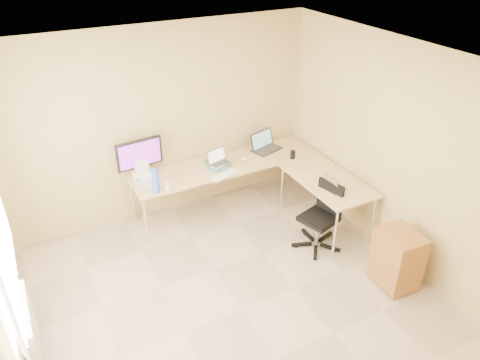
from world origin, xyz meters
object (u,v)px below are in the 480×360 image
water_bottle (155,181)px  laptop_return (336,183)px  mug (168,187)px  cabinet (397,258)px  desk_return (325,203)px  laptop_black (267,142)px  laptop_center (220,158)px  office_chair (319,213)px  desk_main (226,186)px  desk_fan (141,168)px  keyboard (225,175)px  monitor (140,158)px

water_bottle → laptop_return: size_ratio=1.10×
mug → cabinet: size_ratio=0.15×
cabinet → mug: bearing=138.2°
desk_return → laptop_black: laptop_black is taller
water_bottle → cabinet: bearing=-44.1°
desk_return → laptop_center: size_ratio=4.31×
desk_return → cabinet: bearing=-88.7°
laptop_return → laptop_black: bearing=-2.6°
desk_return → office_chair: (-0.34, -0.32, 0.14)m
laptop_black → water_bottle: 1.83m
laptop_center → cabinet: size_ratio=0.45×
desk_main → laptop_black: laptop_black is taller
office_chair → desk_fan: bearing=123.2°
water_bottle → laptop_return: water_bottle is taller
laptop_black → laptop_return: (0.20, -1.34, -0.04)m
laptop_center → laptop_black: (0.83, 0.16, -0.02)m
desk_main → laptop_black: size_ratio=6.24×
desk_return → mug: bearing=160.0°
mug → desk_fan: desk_fan is taller
laptop_center → desk_fan: size_ratio=1.24×
keyboard → mug: (-0.79, 0.00, 0.04)m
desk_main → mug: size_ratio=27.13×
desk_return → mug: mug is taller
laptop_black → desk_fan: 1.84m
desk_main → office_chair: office_chair is taller
laptop_return → cabinet: size_ratio=0.43×
desk_main → cabinet: size_ratio=3.96×
desk_main → water_bottle: water_bottle is taller
laptop_center → water_bottle: (-0.96, -0.21, 0.01)m
laptop_black → keyboard: (-0.87, -0.40, -0.12)m
monitor → desk_return: bearing=-35.4°
desk_main → laptop_black: 0.87m
water_bottle → mug: bearing=-11.3°
water_bottle → desk_fan: (-0.04, 0.47, -0.03)m
desk_return → laptop_return: 0.52m
desk_main → keyboard: 0.51m
water_bottle → desk_main: bearing=14.0°
office_chair → cabinet: size_ratio=1.30×
keyboard → water_bottle: (-0.92, 0.03, 0.15)m
monitor → office_chair: 2.37m
laptop_black → office_chair: bearing=-109.5°
laptop_black → cabinet: size_ratio=0.64×
water_bottle → keyboard: bearing=-1.7°
desk_return → laptop_center: bearing=139.5°
mug → water_bottle: water_bottle is taller
desk_return → cabinet: desk_return is taller
desk_fan → laptop_return: 2.49m
keyboard → office_chair: (0.80, -1.02, -0.24)m
laptop_black → desk_fan: (-1.83, 0.10, -0.01)m
laptop_black → desk_fan: bearing=160.3°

